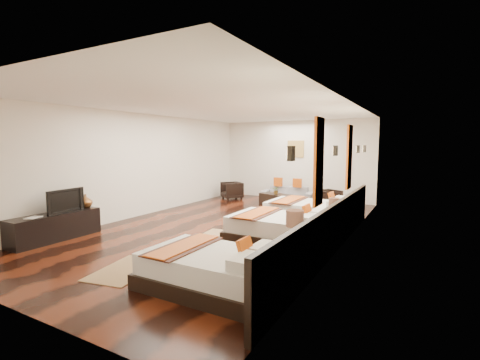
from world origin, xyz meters
The scene contains 30 objects.
floor centered at (0.00, 0.00, 0.00)m, with size 5.50×9.50×0.01m, color black.
ceiling centered at (0.00, 0.00, 2.80)m, with size 5.50×9.50×0.01m, color white.
back_wall centered at (0.00, 4.75, 1.40)m, with size 5.50×0.01×2.80m, color silver.
left_wall centered at (-2.75, 0.00, 1.40)m, with size 0.01×9.50×2.80m, color silver.
right_wall centered at (2.75, 0.00, 1.40)m, with size 0.01×9.50×2.80m, color silver.
headboard_panel centered at (2.71, -0.80, 0.45)m, with size 0.08×6.60×0.90m, color black.
bed_near centered at (1.70, -3.07, 0.26)m, with size 2.00×1.26×0.77m.
bed_mid centered at (1.70, -0.61, 0.28)m, with size 2.15×1.35×0.82m.
bed_far centered at (1.70, 1.25, 0.28)m, with size 2.17×1.36×0.83m.
nightstand_a centered at (2.44, -2.09, 0.35)m, with size 0.50×0.50×0.99m.
nightstand_b centered at (2.44, 0.33, 0.29)m, with size 0.42×0.42×0.83m.
jute_mat_near centered at (0.08, -3.19, 0.01)m, with size 0.75×1.20×0.01m, color #94724B.
jute_mat_mid centered at (0.27, -0.94, 0.01)m, with size 0.75×1.20×0.01m, color #94724B.
jute_mat_far centered at (0.44, 1.47, 0.01)m, with size 0.75×1.20×0.01m, color #94724B.
tv_console centered at (-2.50, -2.69, 0.28)m, with size 0.50×1.80×0.55m, color black.
tv centered at (-2.45, -2.52, 0.80)m, with size 0.86×0.11×0.49m, color black.
book centered at (-2.50, -3.20, 0.56)m, with size 0.20×0.27×0.03m, color black.
figurine centered at (-2.50, -1.97, 0.70)m, with size 0.29×0.29×0.30m, color brown.
sofa centered at (-0.03, 4.06, 0.26)m, with size 1.76×0.69×0.51m, color gray.
armchair_left centered at (-1.99, 3.61, 0.31)m, with size 0.66×0.68×0.62m, color black.
armchair_right centered at (1.52, 3.58, 0.28)m, with size 0.61×0.62×0.57m, color black.
coffee_table centered at (-0.03, 3.01, 0.20)m, with size 1.00×0.50×0.40m, color black.
table_plant centered at (0.02, 2.96, 0.53)m, with size 0.23×0.20×0.25m, color #24571D.
orange_panel_a centered at (2.73, -1.90, 1.70)m, with size 0.04×0.40×1.30m, color #D86014.
orange_panel_b centered at (2.73, 0.30, 1.70)m, with size 0.04×0.40×1.30m, color #D86014.
sconce_near centered at (2.70, -3.00, 1.85)m, with size 0.07×0.12×0.18m.
sconce_mid centered at (2.70, -0.80, 1.85)m, with size 0.07×0.12×0.18m.
sconce_far centered at (2.70, 1.40, 1.85)m, with size 0.07×0.12×0.18m.
sconce_lounge centered at (2.70, 2.30, 1.85)m, with size 0.07×0.12×0.18m.
gold_artwork centered at (0.00, 4.73, 1.80)m, with size 0.60×0.04×0.60m, color #AD873F.
Camera 1 is at (4.12, -6.79, 1.95)m, focal length 25.27 mm.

